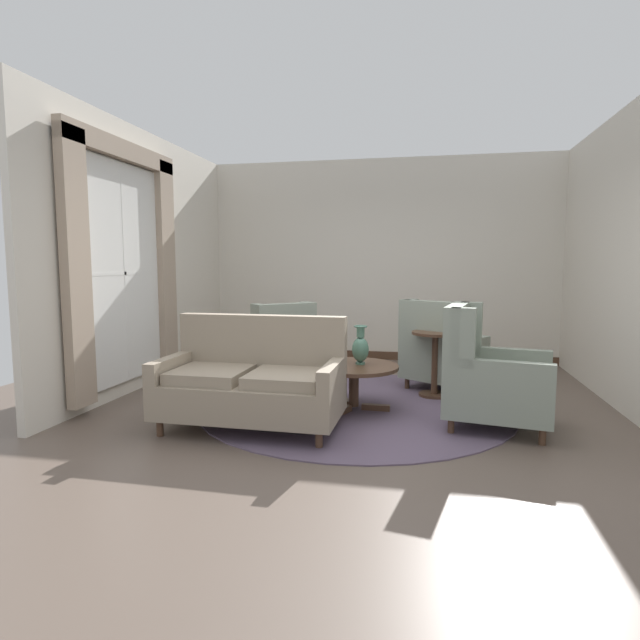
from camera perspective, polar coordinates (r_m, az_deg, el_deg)
ground at (r=5.10m, az=3.47°, el=-10.42°), size 8.56×8.56×0.00m
wall_back at (r=7.92m, az=6.68°, el=6.55°), size 5.41×0.08×3.02m
wall_left at (r=6.63m, az=-18.45°, el=6.34°), size 0.08×4.28×3.02m
wall_right at (r=6.07m, az=30.44°, el=5.84°), size 0.08×4.28×3.02m
baseboard_back at (r=7.99m, az=6.51°, el=-3.90°), size 5.25×0.03×0.12m
area_rug at (r=5.38m, az=3.93°, el=-9.46°), size 3.17×3.17×0.01m
window_with_curtains at (r=6.03m, az=-20.74°, el=6.37°), size 0.12×2.02×2.65m
coffee_table at (r=5.17m, az=3.80°, el=-5.87°), size 0.89×0.89×0.46m
porcelain_vase at (r=5.17m, az=4.49°, el=-3.06°), size 0.17×0.17×0.39m
settee at (r=4.65m, az=-7.50°, el=-6.89°), size 1.60×0.84×0.99m
armchair_near_sideboard at (r=6.13m, az=13.16°, el=-3.49°), size 1.06×1.09×1.05m
armchair_near_window at (r=6.22m, az=-4.81°, el=-3.28°), size 1.10×1.11×1.01m
armchair_beside_settee at (r=4.84m, az=18.08°, el=-6.08°), size 1.01×0.92×1.10m
side_table at (r=5.79m, az=12.59°, el=-4.10°), size 0.51×0.51×0.73m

